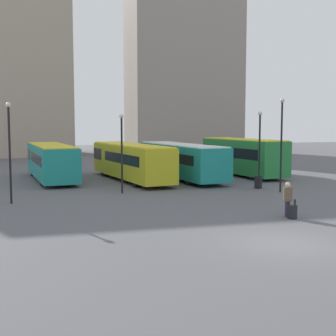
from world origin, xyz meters
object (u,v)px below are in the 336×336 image
(lamp_post_0, at_px, (122,146))
(trash_bin, at_px, (258,182))
(suitcase, at_px, (292,212))
(bus_1, at_px, (130,160))
(bus_2, at_px, (181,160))
(bus_0, at_px, (51,161))
(lamp_post_2, at_px, (281,138))
(lamp_post_1, at_px, (10,144))
(lamp_post_3, at_px, (260,143))
(traveler, at_px, (288,196))
(bus_3, at_px, (243,156))

(lamp_post_0, xyz_separation_m, trash_bin, (9.32, -0.16, -2.55))
(suitcase, height_order, lamp_post_0, lamp_post_0)
(bus_1, distance_m, bus_2, 4.05)
(bus_1, distance_m, suitcase, 17.01)
(bus_0, height_order, lamp_post_2, lamp_post_2)
(lamp_post_1, relative_size, trash_bin, 6.53)
(lamp_post_2, bearing_deg, lamp_post_3, 113.50)
(lamp_post_0, bearing_deg, bus_1, 74.89)
(bus_0, height_order, bus_2, bus_2)
(traveler, relative_size, lamp_post_1, 0.30)
(bus_3, xyz_separation_m, lamp_post_0, (-11.49, -7.26, 1.30))
(bus_0, distance_m, lamp_post_2, 17.67)
(bus_1, bearing_deg, trash_bin, -140.83)
(traveler, xyz_separation_m, lamp_post_0, (-6.32, 9.40, 1.99))
(lamp_post_2, bearing_deg, bus_2, 115.52)
(bus_3, distance_m, lamp_post_1, 20.40)
(bus_0, xyz_separation_m, lamp_post_3, (13.33, -8.90, 1.58))
(lamp_post_3, bearing_deg, suitcase, -107.17)
(lamp_post_0, xyz_separation_m, lamp_post_3, (9.18, -0.56, 0.11))
(lamp_post_1, bearing_deg, lamp_post_0, 18.26)
(lamp_post_1, xyz_separation_m, lamp_post_3, (15.71, 1.60, -0.19))
(bus_2, height_order, suitcase, bus_2)
(bus_2, relative_size, lamp_post_1, 2.14)
(bus_1, relative_size, bus_3, 1.25)
(bus_2, bearing_deg, lamp_post_2, -162.58)
(bus_0, distance_m, lamp_post_1, 10.91)
(lamp_post_0, bearing_deg, bus_0, 116.48)
(bus_1, distance_m, trash_bin, 10.11)
(lamp_post_3, bearing_deg, bus_2, 115.99)
(bus_2, distance_m, lamp_post_2, 9.73)
(bus_2, bearing_deg, trash_bin, -159.80)
(suitcase, distance_m, trash_bin, 10.21)
(bus_1, xyz_separation_m, lamp_post_1, (-8.27, -8.59, 1.73))
(suitcase, distance_m, lamp_post_3, 10.17)
(bus_0, xyz_separation_m, suitcase, (10.44, -18.26, -1.18))
(bus_3, distance_m, trash_bin, 7.84)
(bus_1, height_order, lamp_post_2, lamp_post_2)
(bus_0, distance_m, bus_1, 6.20)
(lamp_post_3, relative_size, trash_bin, 6.11)
(traveler, height_order, lamp_post_0, lamp_post_0)
(bus_2, distance_m, lamp_post_3, 7.90)
(bus_1, distance_m, traveler, 16.49)
(bus_1, xyz_separation_m, lamp_post_2, (8.15, -8.62, 1.96))
(lamp_post_0, xyz_separation_m, lamp_post_2, (9.89, -2.19, 0.52))
(bus_2, height_order, trash_bin, bus_2)
(bus_0, distance_m, bus_2, 10.13)
(bus_2, bearing_deg, lamp_post_0, 129.82)
(bus_1, xyz_separation_m, bus_2, (4.04, -0.03, -0.02))
(suitcase, xyz_separation_m, lamp_post_3, (2.89, 9.35, 2.76))
(bus_0, height_order, lamp_post_0, lamp_post_0)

